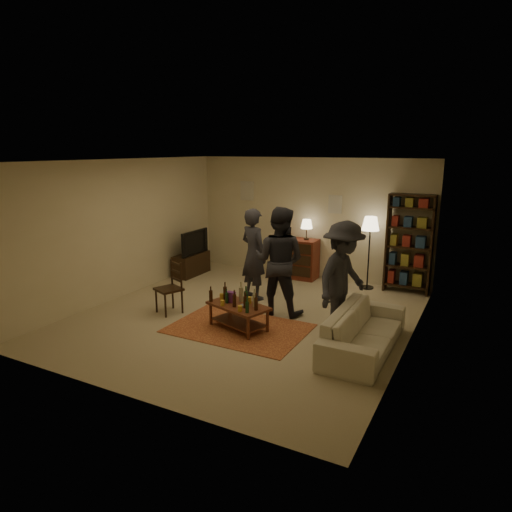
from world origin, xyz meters
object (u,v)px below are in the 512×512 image
Objects in this scene: dresser at (296,257)px; person_right at (279,261)px; bookshelf at (409,243)px; person_by_sofa at (343,278)px; sofa at (364,330)px; person_left at (254,254)px; dining_chair at (171,285)px; coffee_table at (238,307)px; tv_stand at (191,259)px; floor_lamp at (370,228)px.

dresser is 0.71× the size of person_right.
person_by_sofa is (-0.55, -2.68, -0.13)m from bookshelf.
person_left is at bearing 61.89° from sofa.
person_by_sofa is at bearing 32.72° from dining_chair.
coffee_table is at bearing -83.71° from dresser.
tv_stand is 0.58× the size of person_by_sofa.
person_by_sofa is (1.53, 0.65, 0.53)m from coffee_table.
floor_lamp is (3.92, 0.85, 0.90)m from tv_stand.
tv_stand is at bearing 138.02° from coffee_table.
coffee_table is 3.29m from dresser.
tv_stand is (-2.61, 2.35, 0.01)m from coffee_table.
dresser is 1.81m from person_left.
person_left is (0.93, 1.39, 0.39)m from dining_chair.
dining_chair is 0.46× the size of sofa.
person_right is at bearing 88.20° from person_by_sofa.
person_left is at bearing -21.80° from tv_stand.
person_left is (-1.82, -1.69, -0.39)m from floor_lamp.
floor_lamp is 3.28m from sofa.
person_right reaches higher than person_left.
dresser reaches higher than dining_chair.
sofa is 1.17× the size of person_left.
person_right reaches higher than sofa.
bookshelf is at bearing 1.57° from dresser.
person_by_sofa is (1.26, -0.34, -0.05)m from person_right.
sofa is at bearing 174.23° from person_left.
dresser is 2.50m from bookshelf.
person_by_sofa is at bearing 23.05° from coffee_table.
tv_stand is at bearing -167.77° from floor_lamp.
tv_stand is 4.11m from floor_lamp.
floor_lamp is 2.59m from person_by_sofa.
coffee_table is 1.46m from dining_chair.
tv_stand is 3.24m from person_right.
dresser reaches higher than tv_stand.
dining_chair is 3.05m from person_by_sofa.
bookshelf is (2.08, 3.33, 0.66)m from coffee_table.
coffee_table is at bearing -121.96° from bookshelf.
tv_stand is 0.78× the size of dresser.
sofa is 0.93m from person_by_sofa.
coffee_table is at bearing -112.27° from floor_lamp.
person_left is 2.22m from person_by_sofa.
sofa is (3.48, 0.03, -0.20)m from dining_chair.
person_right is at bearing -115.18° from floor_lamp.
person_right is (-1.81, -2.34, -0.07)m from bookshelf.
coffee_table is at bearing 70.58° from person_right.
dresser is at bearing 93.51° from dining_chair.
person_left is 0.94m from person_right.
bookshelf is at bearing 11.80° from tv_stand.
dresser is 0.75× the size of person_by_sofa.
person_left is at bearing 78.72° from dining_chair.
coffee_table is at bearing 94.24° from sofa.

